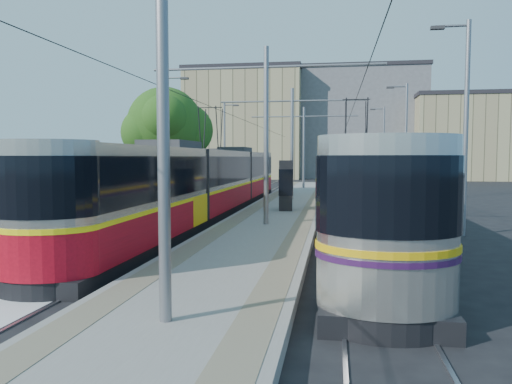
# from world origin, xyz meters

# --- Properties ---
(ground) EXTENTS (160.00, 160.00, 0.00)m
(ground) POSITION_xyz_m (0.00, 0.00, 0.00)
(ground) COLOR black
(ground) RESTS_ON ground
(platform) EXTENTS (4.00, 50.00, 0.30)m
(platform) POSITION_xyz_m (0.00, 17.00, 0.15)
(platform) COLOR gray
(platform) RESTS_ON ground
(tactile_strip_left) EXTENTS (0.70, 50.00, 0.01)m
(tactile_strip_left) POSITION_xyz_m (-1.45, 17.00, 0.30)
(tactile_strip_left) COLOR gray
(tactile_strip_left) RESTS_ON platform
(tactile_strip_right) EXTENTS (0.70, 50.00, 0.01)m
(tactile_strip_right) POSITION_xyz_m (1.45, 17.00, 0.30)
(tactile_strip_right) COLOR gray
(tactile_strip_right) RESTS_ON platform
(rails) EXTENTS (8.71, 70.00, 0.03)m
(rails) POSITION_xyz_m (0.00, 17.00, 0.02)
(rails) COLOR gray
(rails) RESTS_ON ground
(track_arrow) EXTENTS (1.20, 5.00, 0.01)m
(track_arrow) POSITION_xyz_m (-3.60, -3.00, 0.01)
(track_arrow) COLOR silver
(track_arrow) RESTS_ON ground
(tram_left) EXTENTS (2.43, 31.73, 5.50)m
(tram_left) POSITION_xyz_m (-3.60, 13.32, 1.71)
(tram_left) COLOR black
(tram_left) RESTS_ON ground
(tram_right) EXTENTS (2.43, 29.44, 5.50)m
(tram_right) POSITION_xyz_m (3.60, 10.87, 1.86)
(tram_right) COLOR black
(tram_right) RESTS_ON ground
(catenary) EXTENTS (9.20, 70.00, 7.00)m
(catenary) POSITION_xyz_m (0.00, 14.15, 4.52)
(catenary) COLOR gray
(catenary) RESTS_ON platform
(street_lamps) EXTENTS (15.18, 38.22, 8.00)m
(street_lamps) POSITION_xyz_m (-0.00, 21.00, 4.18)
(street_lamps) COLOR gray
(street_lamps) RESTS_ON ground
(shelter) EXTENTS (0.83, 1.21, 2.51)m
(shelter) POSITION_xyz_m (0.25, 13.33, 1.62)
(shelter) COLOR black
(shelter) RESTS_ON platform
(tree) EXTENTS (4.84, 4.48, 7.04)m
(tree) POSITION_xyz_m (-6.83, 16.59, 4.76)
(tree) COLOR #382314
(tree) RESTS_ON ground
(building_left) EXTENTS (16.32, 12.24, 15.38)m
(building_left) POSITION_xyz_m (-10.00, 60.00, 7.70)
(building_left) COLOR tan
(building_left) RESTS_ON ground
(building_centre) EXTENTS (18.36, 14.28, 15.63)m
(building_centre) POSITION_xyz_m (6.00, 64.00, 7.83)
(building_centre) COLOR gray
(building_centre) RESTS_ON ground
(building_right) EXTENTS (14.28, 10.20, 11.17)m
(building_right) POSITION_xyz_m (20.00, 58.00, 5.60)
(building_right) COLOR tan
(building_right) RESTS_ON ground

